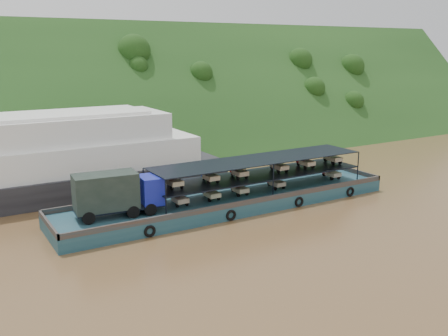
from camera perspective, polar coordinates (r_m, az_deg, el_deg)
ground at (r=51.94m, az=3.61°, el=-3.83°), size 160.00×160.00×0.00m
hillside at (r=83.24m, az=-10.59°, el=2.56°), size 140.00×39.60×39.60m
cargo_barge at (r=48.82m, az=-0.88°, el=-3.37°), size 35.00×7.18×5.09m
passenger_ferry at (r=56.20m, az=-22.02°, el=0.55°), size 43.58×11.17×8.81m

